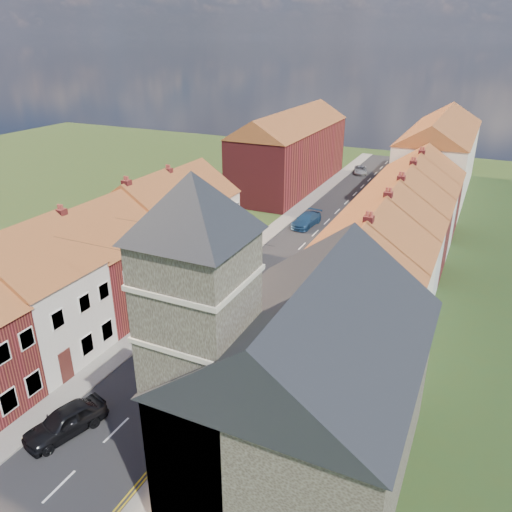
% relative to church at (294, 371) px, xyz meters
% --- Properties ---
extents(ground, '(160.00, 160.00, 0.00)m').
position_rel_church_xyz_m(ground, '(-9.36, -3.32, -5.88)').
color(ground, '#253C19').
rests_on(ground, ground).
extents(road, '(7.00, 90.00, 0.02)m').
position_rel_church_xyz_m(road, '(-9.36, 26.68, -5.87)').
color(road, black).
rests_on(road, ground).
extents(pavement_left, '(1.80, 90.00, 0.12)m').
position_rel_church_xyz_m(pavement_left, '(-13.76, 26.68, -5.82)').
color(pavement_left, gray).
rests_on(pavement_left, ground).
extents(pavement_right, '(1.80, 90.00, 0.12)m').
position_rel_church_xyz_m(pavement_right, '(-4.96, 26.68, -5.82)').
color(pavement_right, gray).
rests_on(pavement_right, ground).
extents(church, '(11.25, 14.25, 15.20)m').
position_rel_church_xyz_m(church, '(0.00, 0.00, 0.00)').
color(church, '#3F362C').
rests_on(church, ground).
extents(cottage_r_tudor, '(8.30, 5.20, 9.00)m').
position_rel_church_xyz_m(cottage_r_tudor, '(-0.09, 9.37, -1.41)').
color(cottage_r_tudor, beige).
rests_on(cottage_r_tudor, ground).
extents(cottage_r_white_near, '(8.30, 6.00, 9.00)m').
position_rel_church_xyz_m(cottage_r_white_near, '(-0.06, 14.77, -1.40)').
color(cottage_r_white_near, beige).
rests_on(cottage_r_white_near, ground).
extents(cottage_r_cream_mid, '(8.30, 5.20, 9.00)m').
position_rel_church_xyz_m(cottage_r_cream_mid, '(-0.06, 20.17, -1.40)').
color(cottage_r_cream_mid, silver).
rests_on(cottage_r_cream_mid, ground).
extents(cottage_r_pink, '(8.30, 6.00, 9.00)m').
position_rel_church_xyz_m(cottage_r_pink, '(-0.06, 25.57, -1.40)').
color(cottage_r_pink, maroon).
rests_on(cottage_r_pink, ground).
extents(cottage_r_white_far, '(8.30, 5.20, 9.00)m').
position_rel_church_xyz_m(cottage_r_white_far, '(-0.06, 30.97, -1.40)').
color(cottage_r_white_far, silver).
rests_on(cottage_r_white_far, ground).
extents(cottage_r_cream_far, '(8.30, 6.00, 9.00)m').
position_rel_church_xyz_m(cottage_r_cream_far, '(-0.06, 36.37, -1.40)').
color(cottage_r_cream_far, maroon).
rests_on(cottage_r_cream_far, ground).
extents(cottage_l_cream, '(8.30, 6.30, 9.10)m').
position_rel_church_xyz_m(cottage_l_cream, '(-18.66, 2.22, -1.35)').
color(cottage_l_cream, silver).
rests_on(cottage_l_cream, ground).
extents(cottage_l_white, '(8.30, 6.90, 8.80)m').
position_rel_church_xyz_m(cottage_l_white, '(-18.66, 8.62, -1.51)').
color(cottage_l_white, maroon).
rests_on(cottage_l_white, ground).
extents(cottage_l_brick_mid, '(8.30, 5.70, 9.10)m').
position_rel_church_xyz_m(cottage_l_brick_mid, '(-18.66, 14.72, -1.35)').
color(cottage_l_brick_mid, maroon).
rests_on(cottage_l_brick_mid, ground).
extents(cottage_l_pink, '(8.30, 6.30, 8.80)m').
position_rel_church_xyz_m(cottage_l_pink, '(-18.66, 20.52, -1.51)').
color(cottage_l_pink, beige).
rests_on(cottage_l_pink, ground).
extents(block_right_far, '(8.30, 24.20, 10.50)m').
position_rel_church_xyz_m(block_right_far, '(-0.06, 51.68, -0.58)').
color(block_right_far, beige).
rests_on(block_right_far, ground).
extents(block_left_far, '(8.30, 24.20, 10.50)m').
position_rel_church_xyz_m(block_left_far, '(-18.66, 46.68, -0.58)').
color(block_left_far, maroon).
rests_on(block_left_far, ground).
extents(lamppost, '(0.88, 0.15, 6.00)m').
position_rel_church_xyz_m(lamppost, '(-13.17, 16.68, -2.34)').
color(lamppost, black).
rests_on(lamppost, pavement_left).
extents(car_near, '(2.93, 4.67, 1.48)m').
position_rel_church_xyz_m(car_near, '(-11.59, -2.54, -5.14)').
color(car_near, black).
rests_on(car_near, ground).
extents(car_mid, '(2.21, 4.23, 1.33)m').
position_rel_church_xyz_m(car_mid, '(-10.86, 14.16, -5.21)').
color(car_mid, '#B1B4B9').
rests_on(car_mid, ground).
extents(car_far, '(2.41, 4.93, 1.38)m').
position_rel_church_xyz_m(car_far, '(-11.01, 32.39, -5.19)').
color(car_far, navy).
rests_on(car_far, ground).
extents(car_distant, '(2.78, 4.30, 1.10)m').
position_rel_church_xyz_m(car_distant, '(-11.51, 57.83, -5.33)').
color(car_distant, '#AAADB2').
rests_on(car_distant, ground).
extents(pedestrian_right, '(1.00, 0.89, 1.71)m').
position_rel_church_xyz_m(pedestrian_right, '(-4.26, 1.86, -4.90)').
color(pedestrian_right, black).
rests_on(pedestrian_right, pavement_right).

